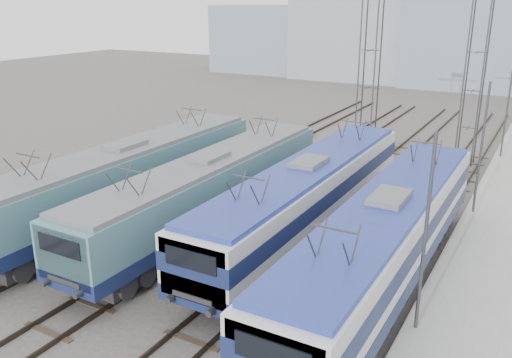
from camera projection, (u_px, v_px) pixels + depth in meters
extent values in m
plane|color=#514C47|center=(174.00, 296.00, 20.58)|extent=(160.00, 160.00, 0.00)
cube|color=#9E9E99|center=(490.00, 269.00, 22.38)|extent=(4.00, 70.00, 0.30)
cube|color=navy|center=(129.00, 192.00, 27.52)|extent=(2.95, 18.67, 0.62)
cube|color=slate|center=(127.00, 169.00, 27.13)|extent=(2.90, 18.67, 1.87)
cube|color=slate|center=(125.00, 149.00, 26.80)|extent=(2.67, 17.92, 0.21)
cube|color=#262628|center=(28.00, 253.00, 22.62)|extent=(2.18, 3.73, 0.70)
cube|color=#262628|center=(200.00, 174.00, 32.91)|extent=(2.18, 3.73, 0.70)
cube|color=navy|center=(210.00, 204.00, 26.02)|extent=(2.83, 17.87, 0.60)
cube|color=slate|center=(209.00, 181.00, 25.65)|extent=(2.78, 17.87, 1.79)
cube|color=slate|center=(69.00, 255.00, 18.61)|extent=(2.56, 0.69, 2.02)
cube|color=slate|center=(209.00, 161.00, 25.34)|extent=(2.56, 17.15, 0.20)
cube|color=#262628|center=(126.00, 269.00, 21.34)|extent=(2.08, 3.57, 0.67)
cube|color=#262628|center=(268.00, 184.00, 31.18)|extent=(2.08, 3.57, 0.67)
cube|color=navy|center=(308.00, 212.00, 25.07)|extent=(2.87, 18.11, 0.60)
cube|color=silver|center=(308.00, 187.00, 24.69)|extent=(2.82, 18.11, 1.81)
cube|color=navy|center=(308.00, 188.00, 24.71)|extent=(2.86, 18.13, 0.70)
cube|color=silver|center=(198.00, 269.00, 17.55)|extent=(2.59, 0.70, 2.05)
cube|color=#263795|center=(309.00, 166.00, 24.37)|extent=(2.59, 17.38, 0.20)
cube|color=#262628|center=(241.00, 282.00, 20.32)|extent=(2.11, 3.62, 0.68)
cube|color=#262628|center=(352.00, 189.00, 30.29)|extent=(2.11, 3.62, 0.68)
cube|color=navy|center=(385.00, 257.00, 20.59)|extent=(2.91, 18.35, 0.61)
cube|color=silver|center=(387.00, 228.00, 20.20)|extent=(2.86, 18.35, 1.84)
cube|color=navy|center=(387.00, 229.00, 20.22)|extent=(2.90, 18.37, 0.71)
cube|color=#263795|center=(389.00, 202.00, 19.88)|extent=(2.63, 17.62, 0.20)
cube|color=#262628|center=(421.00, 222.00, 25.89)|extent=(2.14, 3.67, 0.69)
cylinder|color=#3F4247|center=(358.00, 73.00, 36.68)|extent=(0.10, 0.10, 12.00)
cylinder|color=#3F4247|center=(374.00, 74.00, 36.17)|extent=(0.10, 0.10, 12.00)
cylinder|color=#3F4247|center=(364.00, 71.00, 37.59)|extent=(0.10, 0.10, 12.00)
cylinder|color=#3F4247|center=(379.00, 72.00, 37.08)|extent=(0.10, 0.10, 12.00)
cylinder|color=#3F4247|center=(464.00, 76.00, 35.30)|extent=(0.10, 0.10, 12.00)
cylinder|color=#3F4247|center=(482.00, 77.00, 34.78)|extent=(0.10, 0.10, 12.00)
cylinder|color=#3F4247|center=(467.00, 74.00, 36.21)|extent=(0.10, 0.10, 12.00)
cylinder|color=#3F4247|center=(484.00, 75.00, 35.69)|extent=(0.10, 0.10, 12.00)
cylinder|color=#3F4247|center=(425.00, 240.00, 17.12)|extent=(0.12, 0.12, 7.00)
cylinder|color=#3F4247|center=(481.00, 152.00, 27.03)|extent=(0.12, 0.12, 7.00)
cylinder|color=#3F4247|center=(507.00, 111.00, 36.95)|extent=(0.12, 0.12, 7.00)
cube|color=#949BA7|center=(364.00, 28.00, 76.16)|extent=(18.00, 12.00, 14.00)
cube|color=#8691A3|center=(504.00, 15.00, 67.13)|extent=(22.00, 14.00, 18.00)
cube|color=#8691A3|center=(264.00, 39.00, 84.26)|extent=(14.00, 10.00, 10.00)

